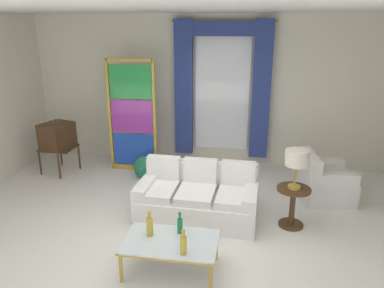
# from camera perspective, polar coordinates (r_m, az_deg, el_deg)

# --- Properties ---
(ground_plane) EXTENTS (16.00, 16.00, 0.00)m
(ground_plane) POSITION_cam_1_polar(r_m,az_deg,el_deg) (5.33, -2.33, -13.79)
(ground_plane) COLOR white
(wall_rear) EXTENTS (8.00, 0.12, 3.00)m
(wall_rear) POSITION_cam_1_polar(r_m,az_deg,el_deg) (7.66, 2.26, 8.21)
(wall_rear) COLOR silver
(wall_rear) RESTS_ON ground
(ceiling_slab) EXTENTS (8.00, 7.60, 0.04)m
(ceiling_slab) POSITION_cam_1_polar(r_m,az_deg,el_deg) (5.31, -0.89, 20.31)
(ceiling_slab) COLOR white
(curtained_window) EXTENTS (2.00, 0.17, 2.70)m
(curtained_window) POSITION_cam_1_polar(r_m,az_deg,el_deg) (7.42, 4.66, 9.73)
(curtained_window) COLOR white
(curtained_window) RESTS_ON ground
(couch_white_long) EXTENTS (1.79, 0.98, 0.86)m
(couch_white_long) POSITION_cam_1_polar(r_m,az_deg,el_deg) (5.66, 0.96, -8.22)
(couch_white_long) COLOR white
(couch_white_long) RESTS_ON ground
(coffee_table) EXTENTS (1.10, 0.68, 0.41)m
(coffee_table) POSITION_cam_1_polar(r_m,az_deg,el_deg) (4.48, -3.32, -15.01)
(coffee_table) COLOR silver
(coffee_table) RESTS_ON ground
(bottle_blue_decanter) EXTENTS (0.08, 0.08, 0.33)m
(bottle_blue_decanter) POSITION_cam_1_polar(r_m,az_deg,el_deg) (4.51, -6.53, -12.33)
(bottle_blue_decanter) COLOR gold
(bottle_blue_decanter) RESTS_ON coffee_table
(bottle_crystal_tall) EXTENTS (0.08, 0.08, 0.31)m
(bottle_crystal_tall) POSITION_cam_1_polar(r_m,az_deg,el_deg) (4.17, -1.33, -15.11)
(bottle_crystal_tall) COLOR gold
(bottle_crystal_tall) RESTS_ON coffee_table
(bottle_amber_squat) EXTENTS (0.06, 0.06, 0.28)m
(bottle_amber_squat) POSITION_cam_1_polar(r_m,az_deg,el_deg) (4.53, -1.87, -12.31)
(bottle_amber_squat) COLOR #196B3D
(bottle_amber_squat) RESTS_ON coffee_table
(vintage_tv) EXTENTS (0.64, 0.70, 1.35)m
(vintage_tv) POSITION_cam_1_polar(r_m,az_deg,el_deg) (7.61, -20.04, 1.07)
(vintage_tv) COLOR #472D19
(vintage_tv) RESTS_ON ground
(armchair_white) EXTENTS (0.93, 0.92, 0.80)m
(armchair_white) POSITION_cam_1_polar(r_m,az_deg,el_deg) (6.58, 19.40, -5.58)
(armchair_white) COLOR white
(armchair_white) RESTS_ON ground
(stained_glass_divider) EXTENTS (0.95, 0.05, 2.20)m
(stained_glass_divider) POSITION_cam_1_polar(r_m,az_deg,el_deg) (7.26, -9.20, 3.86)
(stained_glass_divider) COLOR gold
(stained_glass_divider) RESTS_ON ground
(peacock_figurine) EXTENTS (0.44, 0.60, 0.50)m
(peacock_figurine) POSITION_cam_1_polar(r_m,az_deg,el_deg) (6.99, -7.51, -3.85)
(peacock_figurine) COLOR beige
(peacock_figurine) RESTS_ON ground
(round_side_table) EXTENTS (0.48, 0.48, 0.59)m
(round_side_table) POSITION_cam_1_polar(r_m,az_deg,el_deg) (5.57, 15.22, -8.82)
(round_side_table) COLOR #472D19
(round_side_table) RESTS_ON ground
(table_lamp_brass) EXTENTS (0.32, 0.32, 0.57)m
(table_lamp_brass) POSITION_cam_1_polar(r_m,az_deg,el_deg) (5.30, 15.82, -2.31)
(table_lamp_brass) COLOR #B29338
(table_lamp_brass) RESTS_ON round_side_table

